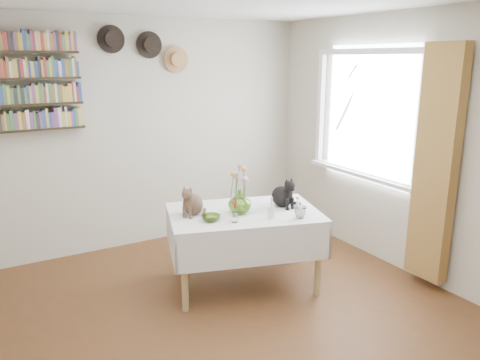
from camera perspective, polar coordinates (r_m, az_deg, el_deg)
room at (r=3.25m, az=0.32°, el=0.15°), size 4.08×4.58×2.58m
window at (r=5.05m, az=15.21°, el=6.53°), size 0.12×1.52×1.32m
curtain at (r=4.45m, az=22.78°, el=1.63°), size 0.12×0.38×2.10m
dining_table at (r=4.30m, az=0.49°, el=-6.11°), size 1.54×1.22×0.72m
tabby_cat at (r=4.15m, az=-5.78°, el=-2.28°), size 0.31×0.30×0.29m
black_cat at (r=4.37m, az=5.15°, el=-1.35°), size 0.21×0.26×0.29m
flower_vase at (r=4.17m, az=-0.04°, el=-2.65°), size 0.24×0.24×0.21m
green_bowl at (r=4.00m, az=-3.54°, el=-4.64°), size 0.20×0.20×0.05m
drinking_glass at (r=4.09m, az=7.32°, el=-3.94°), size 0.14×0.14×0.10m
candlestick at (r=4.06m, az=3.84°, el=-3.82°), size 0.05×0.05×0.19m
berry_jar at (r=3.94m, az=-0.66°, el=-3.82°), size 0.05×0.05×0.22m
porcelain_figurine at (r=4.39m, az=7.03°, el=-2.70°), size 0.05×0.05×0.10m
flower_bouquet at (r=4.11m, az=-0.17°, el=0.52°), size 0.17×0.12×0.39m
bookshelf_unit at (r=4.90m, az=-24.75°, el=10.74°), size 1.00×0.16×0.91m
wall_hats at (r=5.19m, az=-11.28°, el=15.50°), size 0.98×0.09×0.48m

